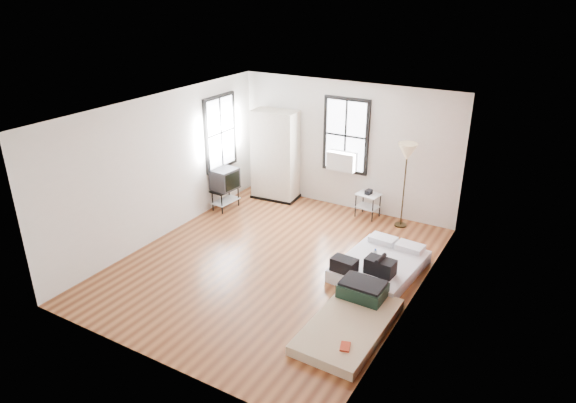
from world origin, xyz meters
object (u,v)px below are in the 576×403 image
Objects in this scene: side_table at (368,199)px; floor_lamp at (407,156)px; mattress_main at (379,265)px; tv_stand at (225,181)px; mattress_bare at (352,317)px; wardrobe at (275,156)px.

floor_lamp reaches higher than side_table.
side_table is (-1.05, 2.06, 0.27)m from mattress_main.
tv_stand is (-3.68, -1.10, -0.86)m from floor_lamp.
wardrobe reaches higher than mattress_bare.
tv_stand is (-2.90, -1.17, 0.25)m from side_table.
tv_stand is (-4.14, 2.48, 0.54)m from mattress_bare.
tv_stand is (-0.63, -1.10, -0.37)m from wardrobe.
floor_lamp is (-0.47, 3.58, 1.40)m from mattress_bare.
floor_lamp is at bearing 102.80° from mattress_main.
tv_stand is at bearing -124.84° from wardrobe.
floor_lamp is (-0.28, 1.99, 1.38)m from mattress_main.
mattress_bare is at bearing -71.23° from side_table.
mattress_main is 3.98m from wardrobe.
side_table is at bearing 174.82° from floor_lamp.
wardrobe reaches higher than floor_lamp.
tv_stand reaches higher than mattress_main.
floor_lamp is (0.77, -0.07, 1.11)m from side_table.
side_table reaches higher than mattress_main.
wardrobe reaches higher than mattress_main.
floor_lamp is 3.93m from tv_stand.
mattress_bare is 0.93× the size of wardrobe.
wardrobe is (-3.52, 3.58, 0.91)m from mattress_bare.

